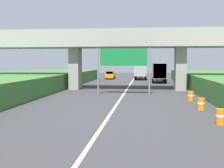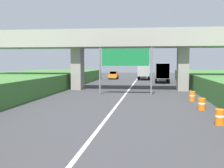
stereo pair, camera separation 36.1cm
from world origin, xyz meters
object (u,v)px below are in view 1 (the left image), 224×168
(truck_blue, at_px, (141,70))
(truck_green, at_px, (159,72))
(construction_barrel_3, at_px, (201,104))
(car_orange, at_px, (110,75))
(construction_barrel_4, at_px, (191,96))
(overhead_highway_sign, at_px, (124,60))
(construction_barrel_2, at_px, (221,117))

(truck_blue, distance_m, truck_green, 9.14)
(construction_barrel_3, bearing_deg, truck_blue, 97.61)
(car_orange, relative_size, construction_barrel_3, 4.56)
(truck_blue, xyz_separation_m, construction_barrel_4, (5.11, -32.96, -1.47))
(truck_blue, xyz_separation_m, construction_barrel_3, (5.08, -38.04, -1.47))
(car_orange, bearing_deg, overhead_highway_sign, -80.31)
(car_orange, bearing_deg, truck_blue, -10.81)
(construction_barrel_2, bearing_deg, construction_barrel_3, 91.29)
(construction_barrel_2, height_order, construction_barrel_3, same)
(construction_barrel_3, xyz_separation_m, construction_barrel_4, (0.03, 5.08, 0.00))
(construction_barrel_4, bearing_deg, construction_barrel_3, -90.37)
(overhead_highway_sign, height_order, construction_barrel_3, overhead_highway_sign)
(construction_barrel_3, bearing_deg, car_orange, 106.43)
(construction_barrel_2, distance_m, construction_barrel_4, 10.17)
(car_orange, height_order, construction_barrel_4, car_orange)
(overhead_highway_sign, bearing_deg, truck_green, 76.34)
(overhead_highway_sign, distance_m, truck_green, 20.44)
(truck_green, height_order, construction_barrel_3, truck_green)
(car_orange, xyz_separation_m, construction_barrel_4, (11.62, -34.20, -0.40))
(overhead_highway_sign, relative_size, truck_green, 0.81)
(truck_green, bearing_deg, car_orange, 135.30)
(car_orange, height_order, construction_barrel_3, car_orange)
(truck_green, height_order, car_orange, truck_green)
(truck_blue, bearing_deg, construction_barrel_2, -83.13)
(construction_barrel_4, bearing_deg, truck_green, 94.13)
(truck_green, relative_size, construction_barrel_4, 8.11)
(overhead_highway_sign, xyz_separation_m, construction_barrel_3, (6.54, -9.76, -3.35))
(overhead_highway_sign, xyz_separation_m, construction_barrel_4, (6.57, -4.67, -3.35))
(truck_blue, bearing_deg, car_orange, 169.19)
(car_orange, bearing_deg, construction_barrel_2, -75.23)
(truck_green, distance_m, construction_barrel_3, 29.63)
(car_orange, distance_m, construction_barrel_4, 36.12)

